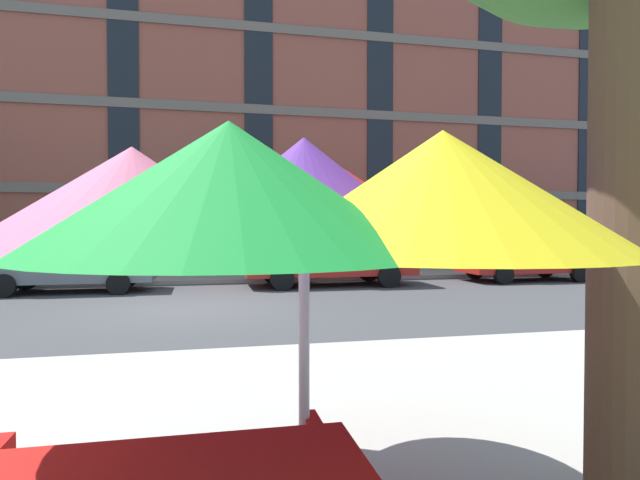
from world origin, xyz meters
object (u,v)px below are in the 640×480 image
pickup_red_midblock (336,252)px  street_tree_middle (238,198)px  sedan_gray (68,257)px  patio_umbrella (304,199)px  street_tree_right (475,203)px  sedan_red (527,252)px

pickup_red_midblock → street_tree_middle: bearing=133.4°
sedan_gray → patio_umbrella: size_ratio=1.32×
street_tree_right → street_tree_middle: bearing=-177.6°
pickup_red_midblock → street_tree_right: (6.48, 3.32, 1.70)m
street_tree_middle → street_tree_right: street_tree_right is taller
pickup_red_midblock → street_tree_middle: street_tree_middle is taller
sedan_red → patio_umbrella: size_ratio=1.32×
pickup_red_midblock → street_tree_right: 7.48m
pickup_red_midblock → sedan_red: bearing=-0.0°
street_tree_middle → street_tree_right: bearing=2.4°
patio_umbrella → street_tree_right: bearing=58.1°
sedan_gray → street_tree_middle: street_tree_middle is taller
street_tree_middle → patio_umbrella: bearing=-92.7°
patio_umbrella → sedan_red: bearing=51.6°
sedan_gray → street_tree_middle: (4.80, 2.93, 1.83)m
pickup_red_midblock → sedan_red: (6.56, -0.00, -0.08)m
pickup_red_midblock → sedan_red: 6.56m
pickup_red_midblock → street_tree_right: size_ratio=1.24×
pickup_red_midblock → patio_umbrella: (-3.49, -12.70, 0.91)m
sedan_gray → pickup_red_midblock: size_ratio=0.86×
sedan_gray → sedan_red: bearing=0.0°
street_tree_middle → patio_umbrella: (-0.73, -15.63, -0.85)m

